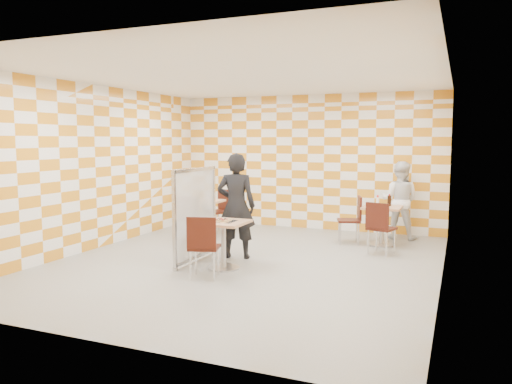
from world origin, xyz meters
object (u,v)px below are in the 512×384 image
(empty_table, at_px, (204,212))
(man_white, at_px, (400,200))
(chair_second_front, at_px, (380,224))
(soda_bottle, at_px, (389,201))
(chair_empty_far, at_px, (221,207))
(chair_second_side, at_px, (354,216))
(man_dark, at_px, (236,206))
(chair_main_front, at_px, (203,242))
(sport_bottle, at_px, (378,201))
(chair_empty_near, at_px, (189,215))
(partition, at_px, (195,214))
(second_table, at_px, (382,219))
(main_table, at_px, (223,237))

(empty_table, distance_m, man_white, 4.02)
(chair_second_front, height_order, soda_bottle, soda_bottle)
(chair_second_front, distance_m, chair_empty_far, 3.65)
(empty_table, height_order, chair_second_side, chair_second_side)
(empty_table, distance_m, man_dark, 2.10)
(empty_table, xyz_separation_m, chair_main_front, (1.55, -2.90, 0.04))
(soda_bottle, bearing_deg, sport_bottle, -170.14)
(empty_table, relative_size, chair_empty_near, 0.81)
(chair_second_side, bearing_deg, soda_bottle, 12.99)
(empty_table, bearing_deg, soda_bottle, 8.63)
(chair_empty_near, bearing_deg, chair_second_front, 6.46)
(chair_second_side, height_order, partition, partition)
(chair_empty_far, xyz_separation_m, man_dark, (1.32, -2.07, 0.35))
(second_table, bearing_deg, chair_second_side, -174.42)
(soda_bottle, bearing_deg, second_table, -140.09)
(second_table, bearing_deg, man_dark, -137.53)
(second_table, bearing_deg, chair_empty_near, -160.82)
(man_white, bearing_deg, second_table, 80.89)
(chair_main_front, bearing_deg, main_table, 89.92)
(main_table, height_order, sport_bottle, sport_bottle)
(main_table, xyz_separation_m, chair_main_front, (-0.00, -0.66, 0.04))
(second_table, relative_size, empty_table, 1.00)
(man_white, height_order, sport_bottle, man_white)
(chair_second_front, xyz_separation_m, chair_empty_far, (-3.53, 0.92, 0.00))
(partition, xyz_separation_m, soda_bottle, (2.76, 2.56, 0.06))
(second_table, relative_size, chair_empty_near, 0.81)
(empty_table, height_order, soda_bottle, soda_bottle)
(chair_second_front, bearing_deg, second_table, 95.35)
(second_table, bearing_deg, partition, -137.10)
(chair_empty_near, height_order, sport_bottle, sport_bottle)
(main_table, xyz_separation_m, second_table, (2.02, 2.70, 0.00))
(chair_second_front, bearing_deg, soda_bottle, 87.50)
(main_table, distance_m, chair_empty_far, 3.16)
(main_table, height_order, man_dark, man_dark)
(partition, xyz_separation_m, man_dark, (0.51, 0.50, 0.10))
(second_table, xyz_separation_m, chair_main_front, (-2.02, -3.36, 0.04))
(chair_second_front, height_order, chair_empty_near, same)
(main_table, relative_size, man_dark, 0.42)
(empty_table, distance_m, sport_bottle, 3.53)
(man_white, bearing_deg, chair_second_front, 91.06)
(second_table, relative_size, soda_bottle, 3.26)
(chair_second_front, bearing_deg, partition, -148.78)
(chair_second_front, bearing_deg, chair_empty_near, -173.54)
(chair_main_front, xyz_separation_m, man_white, (2.25, 4.18, 0.24))
(main_table, height_order, partition, partition)
(chair_second_front, xyz_separation_m, man_dark, (-2.22, -1.15, 0.35))
(main_table, height_order, soda_bottle, soda_bottle)
(main_table, relative_size, partition, 0.48)
(second_table, height_order, man_white, man_white)
(chair_empty_far, bearing_deg, chair_second_front, -14.56)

